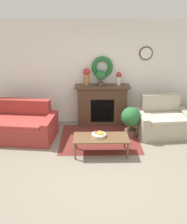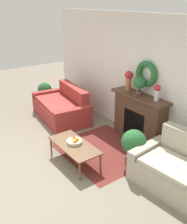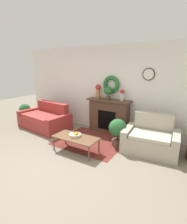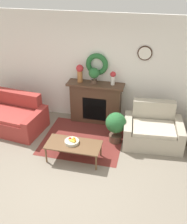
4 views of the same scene
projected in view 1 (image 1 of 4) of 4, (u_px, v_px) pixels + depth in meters
name	position (u px, v px, depth m)	size (l,w,h in m)	color
ground_plane	(101.00, 174.00, 4.83)	(16.00, 16.00, 0.00)	gray
floor_rug	(99.00, 138.00, 6.23)	(1.84, 1.64, 0.01)	maroon
wall_back	(97.00, 73.00, 6.79)	(6.80, 0.19, 2.70)	white
fireplace	(102.00, 105.00, 6.88)	(1.40, 0.41, 1.08)	#4C3323
couch_left	(18.00, 126.00, 6.20)	(1.86, 1.19, 0.85)	#9E332D
loveseat_right	(163.00, 121.00, 6.43)	(1.37, 1.03, 0.91)	#B2A893
coffee_table	(101.00, 139.00, 5.43)	(1.14, 0.54, 0.38)	brown
fruit_bowl	(99.00, 135.00, 5.43)	(0.30, 0.30, 0.11)	beige
vase_on_mantel_left	(87.00, 75.00, 6.61)	(0.18, 0.18, 0.44)	#AD6B38
vase_on_mantel_right	(119.00, 77.00, 6.64)	(0.14, 0.14, 0.34)	silver
potted_plant_on_mantel	(101.00, 76.00, 6.60)	(0.26, 0.26, 0.39)	brown
potted_plant_floor_by_loveseat	(131.00, 119.00, 6.19)	(0.47, 0.47, 0.74)	brown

